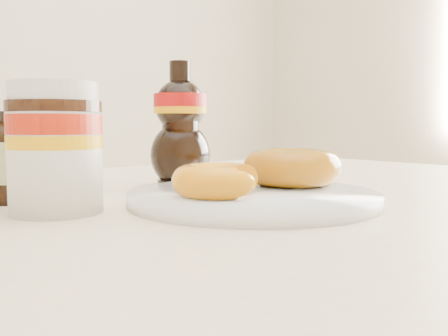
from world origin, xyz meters
TOP-DOWN VIEW (x-y plane):
  - dining_table at (0.00, 0.10)m, footprint 1.40×0.90m
  - plate at (0.05, 0.04)m, footprint 0.27×0.27m
  - donut_bitten at (0.00, 0.04)m, footprint 0.11×0.11m
  - donut_whole at (0.13, 0.06)m, footprint 0.14×0.14m
  - nutella_jar at (-0.13, 0.12)m, footprint 0.09×0.09m
  - syrup_bottle at (0.09, 0.24)m, footprint 0.10×0.09m
  - dark_jar at (-0.14, 0.22)m, footprint 0.06×0.06m

SIDE VIEW (x-z plane):
  - dining_table at x=0.00m, z-range 0.29..1.04m
  - plate at x=0.05m, z-range 0.75..0.76m
  - donut_bitten at x=0.00m, z-range 0.76..0.79m
  - donut_whole at x=0.13m, z-range 0.76..0.80m
  - dark_jar at x=-0.14m, z-range 0.75..0.85m
  - nutella_jar at x=-0.13m, z-range 0.75..0.88m
  - syrup_bottle at x=0.09m, z-range 0.75..0.92m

